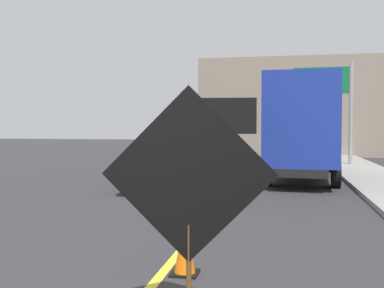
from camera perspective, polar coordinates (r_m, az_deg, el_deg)
name	(u,v)px	position (r m, az deg, el deg)	size (l,w,h in m)	color
lane_center_stripe	(197,231)	(8.56, 0.65, -10.91)	(0.14, 36.00, 0.01)	yellow
roadwork_sign	(189,179)	(4.15, -0.42, -4.48)	(1.63, 0.18, 2.33)	#593819
arrow_board_trailer	(226,182)	(11.99, 4.29, -4.80)	(1.60, 1.89, 2.70)	orange
box_truck	(302,127)	(16.95, 13.77, 2.09)	(2.75, 8.03, 3.59)	black
pickup_car	(170,165)	(14.49, -2.83, -2.70)	(2.13, 4.66, 1.38)	silver
highway_guide_sign	(334,96)	(22.80, 17.53, 5.88)	(2.79, 0.29, 5.00)	gray
far_building_block	(343,108)	(32.84, 18.62, 4.35)	(19.15, 6.65, 6.40)	gray
traffic_cone_near_sign	(185,246)	(6.09, -0.93, -12.83)	(0.36, 0.36, 0.76)	black
traffic_cone_mid_lane	(202,213)	(8.79, 1.27, -8.69)	(0.36, 0.36, 0.58)	black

